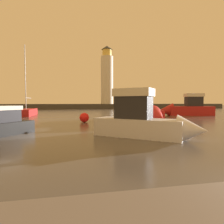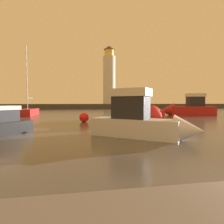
{
  "view_description": "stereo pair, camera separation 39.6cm",
  "coord_description": "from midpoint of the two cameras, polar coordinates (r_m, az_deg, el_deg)",
  "views": [
    {
      "loc": [
        -4.84,
        -2.73,
        2.17
      ],
      "look_at": [
        -0.66,
        19.15,
        1.01
      ],
      "focal_mm": 30.26,
      "sensor_mm": 36.0,
      "label": 1
    },
    {
      "loc": [
        -4.45,
        -2.8,
        2.17
      ],
      "look_at": [
        -0.66,
        19.15,
        1.01
      ],
      "focal_mm": 30.26,
      "sensor_mm": 36.0,
      "label": 2
    }
  ],
  "objects": [
    {
      "name": "motorboat_3",
      "position": [
        33.29,
        20.8,
        1.03
      ],
      "size": [
        8.91,
        4.27,
        3.95
      ],
      "color": "#B21E1E",
      "rests_on": "ground_plane"
    },
    {
      "name": "lighthouse",
      "position": [
        63.9,
        -1.71,
        10.64
      ],
      "size": [
        4.04,
        4.04,
        19.2
      ],
      "color": "silver",
      "rests_on": "breakwater"
    },
    {
      "name": "breakwater",
      "position": [
        62.71,
        -6.56,
        1.7
      ],
      "size": [
        96.09,
        4.05,
        1.62
      ],
      "primitive_type": "cube",
      "color": "#423F3D",
      "rests_on": "ground_plane"
    },
    {
      "name": "motorboat_2",
      "position": [
        11.8,
        9.54,
        -2.73
      ],
      "size": [
        6.34,
        5.45,
        3.24
      ],
      "color": "silver",
      "rests_on": "ground_plane"
    },
    {
      "name": "ground_plane",
      "position": [
        33.05,
        -2.71,
        -0.8
      ],
      "size": [
        220.0,
        220.0,
        0.0
      ],
      "primitive_type": "plane",
      "color": "#4C4742"
    },
    {
      "name": "motorboat_0",
      "position": [
        21.22,
        8.7,
        -0.26
      ],
      "size": [
        2.9,
        9.24,
        3.45
      ],
      "color": "#B21E1E",
      "rests_on": "ground_plane"
    },
    {
      "name": "sailboat_moored",
      "position": [
        33.82,
        -24.57,
        0.02
      ],
      "size": [
        2.2,
        7.45,
        11.18
      ],
      "color": "#B21E1E",
      "rests_on": "ground_plane"
    },
    {
      "name": "mooring_buoy",
      "position": [
        20.66,
        -8.93,
        -1.66
      ],
      "size": [
        1.03,
        1.03,
        1.03
      ],
      "primitive_type": "sphere",
      "color": "red",
      "rests_on": "ground_plane"
    }
  ]
}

